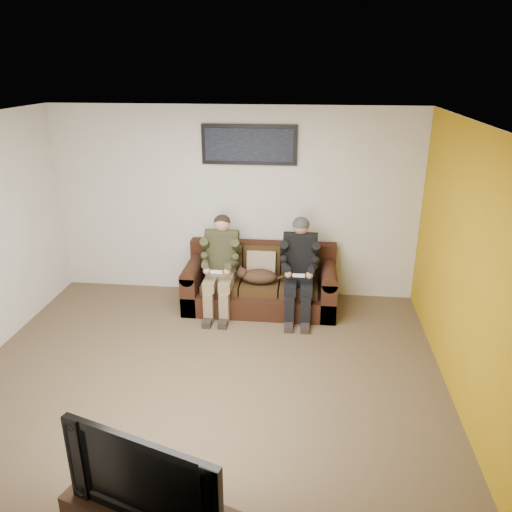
# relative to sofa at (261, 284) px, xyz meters

# --- Properties ---
(floor) EXTENTS (5.00, 5.00, 0.00)m
(floor) POSITION_rel_sofa_xyz_m (-0.41, -1.82, -0.31)
(floor) COLOR brown
(floor) RESTS_ON ground
(ceiling) EXTENTS (5.00, 5.00, 0.00)m
(ceiling) POSITION_rel_sofa_xyz_m (-0.41, -1.82, 2.29)
(ceiling) COLOR silver
(ceiling) RESTS_ON ground
(wall_back) EXTENTS (5.00, 0.00, 5.00)m
(wall_back) POSITION_rel_sofa_xyz_m (-0.41, 0.43, 0.99)
(wall_back) COLOR beige
(wall_back) RESTS_ON ground
(wall_front) EXTENTS (5.00, 0.00, 5.00)m
(wall_front) POSITION_rel_sofa_xyz_m (-0.41, -4.07, 0.99)
(wall_front) COLOR beige
(wall_front) RESTS_ON ground
(wall_right) EXTENTS (0.00, 4.50, 4.50)m
(wall_right) POSITION_rel_sofa_xyz_m (2.09, -1.82, 0.99)
(wall_right) COLOR beige
(wall_right) RESTS_ON ground
(accent_wall_right) EXTENTS (0.00, 4.50, 4.50)m
(accent_wall_right) POSITION_rel_sofa_xyz_m (2.08, -1.82, 0.99)
(accent_wall_right) COLOR #BB8E12
(accent_wall_right) RESTS_ON ground
(sofa) EXTENTS (1.99, 0.86, 0.82)m
(sofa) POSITION_rel_sofa_xyz_m (0.00, 0.00, 0.00)
(sofa) COLOR black
(sofa) RESTS_ON ground
(throw_pillow) EXTENTS (0.38, 0.18, 0.38)m
(throw_pillow) POSITION_rel_sofa_xyz_m (-0.00, 0.04, 0.27)
(throw_pillow) COLOR #957961
(throw_pillow) RESTS_ON sofa
(throw_blanket) EXTENTS (0.41, 0.20, 0.07)m
(throw_blanket) POSITION_rel_sofa_xyz_m (-0.60, 0.25, 0.51)
(throw_blanket) COLOR tan
(throw_blanket) RESTS_ON sofa
(person_left) EXTENTS (0.51, 0.87, 1.25)m
(person_left) POSITION_rel_sofa_xyz_m (-0.51, -0.17, 0.39)
(person_left) COLOR #817050
(person_left) RESTS_ON sofa
(person_right) EXTENTS (0.51, 0.86, 1.26)m
(person_right) POSITION_rel_sofa_xyz_m (0.51, -0.17, 0.39)
(person_right) COLOR black
(person_right) RESTS_ON sofa
(cat) EXTENTS (0.66, 0.26, 0.24)m
(cat) POSITION_rel_sofa_xyz_m (-0.03, -0.18, 0.19)
(cat) COLOR #4A2E1D
(cat) RESTS_ON sofa
(framed_poster) EXTENTS (1.25, 0.05, 0.52)m
(framed_poster) POSITION_rel_sofa_xyz_m (-0.20, 0.39, 1.79)
(framed_poster) COLOR black
(framed_poster) RESTS_ON wall_back
(television) EXTENTS (1.10, 0.49, 0.64)m
(television) POSITION_rel_sofa_xyz_m (-0.31, -3.77, 0.41)
(television) COLOR black
(television) RESTS_ON tv_stand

